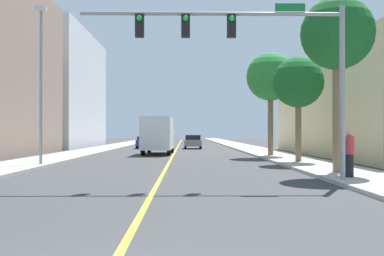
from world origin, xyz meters
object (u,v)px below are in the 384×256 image
car_red (153,141)px  palm_mid (298,83)px  palm_far (270,77)px  car_blue (145,142)px  delivery_truck (158,135)px  street_lamp (41,77)px  traffic_signal_mast (254,47)px  palm_near (337,36)px  car_gray (193,142)px  pedestrian (349,154)px

car_red → palm_mid: bearing=-72.9°
palm_far → car_red: 28.09m
car_blue → delivery_truck: delivery_truck is taller
car_blue → palm_mid: bearing=-67.7°
palm_mid → car_red: bearing=108.6°
street_lamp → palm_far: street_lamp is taller
street_lamp → car_blue: 28.45m
car_red → car_blue: (-0.41, -6.78, -0.00)m
traffic_signal_mast → palm_mid: bearing=68.0°
street_lamp → palm_near: bearing=-19.5°
palm_mid → street_lamp: bearing=-171.9°
street_lamp → car_red: size_ratio=1.91×
palm_mid → palm_far: 7.33m
car_red → street_lamp: bearing=-97.4°
car_gray → palm_mid: bearing=-76.1°
traffic_signal_mast → pedestrian: bearing=12.4°
pedestrian → street_lamp: bearing=-126.0°
traffic_signal_mast → delivery_truck: (-4.86, 22.08, -3.33)m
pedestrian → car_blue: bearing=-171.0°
street_lamp → palm_mid: bearing=8.1°
car_blue → delivery_truck: size_ratio=0.59×
traffic_signal_mast → car_red: (-6.80, 43.05, -4.23)m
car_red → car_gray: bearing=-58.5°
palm_mid → car_gray: palm_mid is taller
car_gray → delivery_truck: 13.50m
car_blue → pedestrian: 37.11m
palm_mid → car_gray: bearing=103.3°
street_lamp → palm_near: street_lamp is taller
traffic_signal_mast → palm_far: size_ratio=1.25×
car_red → palm_near: bearing=-76.2°
street_lamp → pedestrian: (14.17, -7.48, -3.81)m
palm_near → car_gray: size_ratio=1.87×
car_blue → pedestrian: (10.98, -35.45, 0.31)m
street_lamp → palm_near: (14.51, -5.14, 1.22)m
traffic_signal_mast → car_gray: size_ratio=2.37×
traffic_signal_mast → street_lamp: 13.30m
palm_near → car_red: (-10.91, 39.89, -5.33)m
palm_mid → car_blue: bearing=113.8°
car_gray → car_red: bearing=123.6°
car_red → car_blue: bearing=-95.0°
pedestrian → traffic_signal_mast: bearing=-85.8°
street_lamp → car_red: street_lamp is taller
car_blue → delivery_truck: bearing=-82.0°
street_lamp → pedestrian: bearing=-27.8°
pedestrian → palm_far: bearing=171.4°
traffic_signal_mast → palm_near: palm_near is taller
traffic_signal_mast → pedestrian: 5.51m
car_blue → street_lamp: bearing=-97.9°
palm_near → street_lamp: bearing=160.5°
palm_far → delivery_truck: (-8.75, 4.47, -4.36)m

